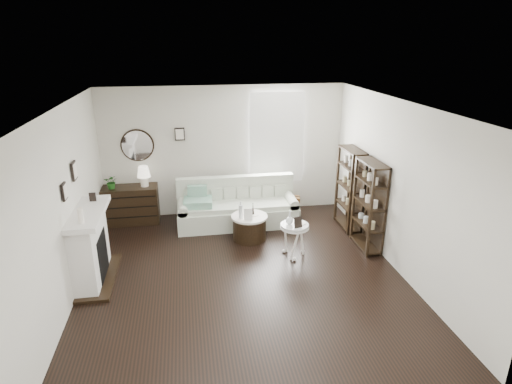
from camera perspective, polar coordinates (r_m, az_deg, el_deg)
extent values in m
plane|color=black|center=(6.96, -1.71, -11.11)|extent=(5.50, 5.50, 0.00)
plane|color=white|center=(6.03, -1.98, 11.44)|extent=(5.50, 5.50, 0.00)
plane|color=silver|center=(8.98, -4.22, 5.45)|extent=(5.00, 0.00, 5.00)
plane|color=silver|center=(3.95, 3.75, -14.63)|extent=(5.00, 0.00, 5.00)
plane|color=silver|center=(6.55, -24.06, -1.87)|extent=(0.00, 5.50, 5.50)
plane|color=silver|center=(7.12, 18.51, 0.55)|extent=(0.00, 5.50, 5.50)
cube|color=white|center=(9.07, 2.74, 7.25)|extent=(1.00, 0.02, 1.80)
cube|color=white|center=(9.01, 2.82, 7.16)|extent=(1.15, 0.02, 1.90)
cylinder|color=silver|center=(8.92, -15.55, 6.00)|extent=(0.60, 0.03, 0.60)
cube|color=black|center=(8.83, -10.14, 7.61)|extent=(0.20, 0.03, 0.26)
cube|color=white|center=(7.09, -21.26, -6.93)|extent=(0.34, 1.20, 1.10)
cube|color=black|center=(7.15, -20.87, -8.00)|extent=(0.30, 0.65, 0.70)
cube|color=white|center=(6.85, -21.44, -2.65)|extent=(0.44, 1.35, 0.08)
cube|color=black|center=(7.31, -20.12, -10.59)|extent=(0.50, 1.40, 0.05)
cylinder|color=white|center=(6.39, -22.36, -2.93)|extent=(0.08, 0.08, 0.22)
cube|color=black|center=(7.18, -20.96, -0.63)|extent=(0.10, 0.03, 0.14)
cube|color=black|center=(6.42, -24.21, 0.05)|extent=(0.03, 0.18, 0.24)
cube|color=black|center=(6.99, -23.10, 2.62)|extent=(0.03, 0.22, 0.28)
cube|color=black|center=(8.55, 12.41, 0.43)|extent=(0.30, 0.80, 1.60)
cylinder|color=#C7BA88|center=(8.43, 12.76, -1.94)|extent=(0.08, 0.08, 0.11)
cylinder|color=#C7BA88|center=(8.64, 12.15, -1.33)|extent=(0.08, 0.08, 0.11)
cylinder|color=#C7BA88|center=(8.86, 11.58, -0.75)|extent=(0.08, 0.08, 0.11)
cylinder|color=#C7BA88|center=(8.29, 12.97, 0.63)|extent=(0.08, 0.08, 0.11)
cylinder|color=#C7BA88|center=(8.51, 12.35, 1.18)|extent=(0.08, 0.08, 0.11)
cylinder|color=#C7BA88|center=(8.73, 11.76, 1.70)|extent=(0.08, 0.08, 0.11)
cylinder|color=#C7BA88|center=(8.17, 13.18, 3.28)|extent=(0.08, 0.08, 0.11)
cylinder|color=#C7BA88|center=(8.39, 12.55, 3.77)|extent=(0.08, 0.08, 0.11)
cylinder|color=#C7BA88|center=(8.61, 11.94, 4.23)|extent=(0.08, 0.08, 0.11)
cube|color=black|center=(7.78, 14.80, -1.76)|extent=(0.30, 0.80, 1.60)
cylinder|color=#C7BA88|center=(7.67, 15.22, -4.40)|extent=(0.08, 0.08, 0.11)
cylinder|color=#C7BA88|center=(7.88, 14.49, -3.67)|extent=(0.08, 0.08, 0.11)
cylinder|color=#C7BA88|center=(8.09, 13.80, -2.98)|extent=(0.08, 0.08, 0.11)
cylinder|color=#C7BA88|center=(7.52, 15.50, -1.62)|extent=(0.08, 0.08, 0.11)
cylinder|color=#C7BA88|center=(7.73, 14.74, -0.95)|extent=(0.08, 0.08, 0.11)
cylinder|color=#C7BA88|center=(7.94, 14.03, -0.32)|extent=(0.08, 0.08, 0.11)
cylinder|color=#C7BA88|center=(7.39, 15.78, 1.27)|extent=(0.08, 0.08, 0.11)
cylinder|color=#C7BA88|center=(7.60, 15.01, 1.87)|extent=(0.08, 0.08, 0.11)
cylinder|color=#C7BA88|center=(7.82, 14.27, 2.43)|extent=(0.08, 0.08, 0.11)
cube|color=beige|center=(8.66, -2.46, -3.16)|extent=(2.40, 0.83, 0.39)
cube|color=beige|center=(8.55, -2.46, -1.75)|extent=(2.07, 0.66, 0.09)
cube|color=beige|center=(8.83, -2.76, -0.14)|extent=(2.40, 0.18, 0.74)
cube|color=beige|center=(8.59, -9.69, -3.30)|extent=(0.20, 0.78, 0.48)
cube|color=beige|center=(8.83, 4.56, -2.42)|extent=(0.20, 0.78, 0.48)
cube|color=#217B50|center=(8.44, -7.74, -1.37)|extent=(0.58, 0.48, 0.14)
cube|color=brown|center=(9.10, 3.78, -1.89)|extent=(0.67, 0.33, 0.43)
cube|color=black|center=(9.06, -16.50, -1.65)|extent=(1.15, 0.48, 0.77)
cube|color=black|center=(8.89, -16.56, -3.27)|extent=(1.10, 0.01, 0.02)
cube|color=black|center=(8.81, -16.69, -2.01)|extent=(1.10, 0.01, 0.02)
cube|color=black|center=(8.74, -16.83, -0.73)|extent=(1.10, 0.01, 0.01)
imported|color=#1E5819|center=(8.88, -18.70, 1.30)|extent=(0.28, 0.25, 0.29)
cylinder|color=black|center=(8.04, -0.88, -4.86)|extent=(0.62, 0.62, 0.43)
cylinder|color=white|center=(7.95, -0.89, -3.32)|extent=(0.68, 0.68, 0.04)
cylinder|color=silver|center=(7.32, 5.17, -4.42)|extent=(0.48, 0.48, 0.03)
cylinder|color=white|center=(7.34, 5.16, -4.73)|extent=(0.49, 0.49, 0.02)
cylinder|color=white|center=(7.45, 5.10, -6.53)|extent=(0.04, 0.04, 0.56)
cylinder|color=silver|center=(7.79, -2.05, -2.41)|extent=(0.07, 0.07, 0.32)
cube|color=silver|center=(7.74, -1.05, -2.99)|extent=(0.16, 0.08, 0.21)
cube|color=black|center=(7.17, 5.62, -4.02)|extent=(0.15, 0.09, 0.19)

